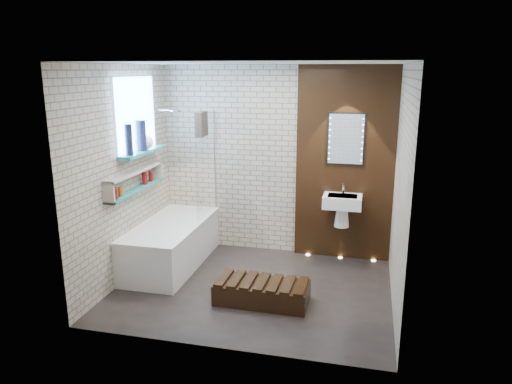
% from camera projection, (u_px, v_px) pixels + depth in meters
% --- Properties ---
extents(ground, '(3.20, 3.20, 0.00)m').
position_uv_depth(ground, '(253.00, 288.00, 5.70)').
color(ground, black).
rests_on(ground, ground).
extents(room_shell, '(3.24, 3.20, 2.60)m').
position_uv_depth(room_shell, '(253.00, 182.00, 5.38)').
color(room_shell, '#C0B198').
rests_on(room_shell, ground).
extents(walnut_panel, '(1.30, 0.06, 2.60)m').
position_uv_depth(walnut_panel, '(345.00, 165.00, 6.36)').
color(walnut_panel, black).
rests_on(walnut_panel, ground).
extents(clerestory_window, '(0.18, 1.00, 0.94)m').
position_uv_depth(clerestory_window, '(137.00, 122.00, 5.91)').
color(clerestory_window, '#7FADE0').
rests_on(clerestory_window, room_shell).
extents(display_niche, '(0.14, 1.30, 0.26)m').
position_uv_depth(display_niche, '(135.00, 181.00, 5.89)').
color(display_niche, teal).
rests_on(display_niche, room_shell).
extents(bathtub, '(0.79, 1.74, 0.70)m').
position_uv_depth(bathtub, '(171.00, 244.00, 6.33)').
color(bathtub, white).
rests_on(bathtub, ground).
extents(bath_screen, '(0.01, 0.78, 1.40)m').
position_uv_depth(bath_screen, '(206.00, 166.00, 6.42)').
color(bath_screen, white).
rests_on(bath_screen, bathtub).
extents(towel, '(0.09, 0.24, 0.32)m').
position_uv_depth(towel, '(201.00, 124.00, 6.15)').
color(towel, black).
rests_on(towel, bath_screen).
extents(shower_head, '(0.18, 0.18, 0.02)m').
position_uv_depth(shower_head, '(176.00, 110.00, 6.39)').
color(shower_head, silver).
rests_on(shower_head, room_shell).
extents(washbasin, '(0.50, 0.36, 0.58)m').
position_uv_depth(washbasin, '(342.00, 206.00, 6.30)').
color(washbasin, white).
rests_on(washbasin, walnut_panel).
extents(led_mirror, '(0.50, 0.02, 0.70)m').
position_uv_depth(led_mirror, '(346.00, 139.00, 6.24)').
color(led_mirror, black).
rests_on(led_mirror, walnut_panel).
extents(walnut_step, '(1.04, 0.48, 0.23)m').
position_uv_depth(walnut_step, '(262.00, 293.00, 5.33)').
color(walnut_step, black).
rests_on(walnut_step, ground).
extents(niche_bottles, '(0.06, 0.98, 0.16)m').
position_uv_depth(niche_bottles, '(136.00, 183.00, 5.89)').
color(niche_bottles, '#B8621C').
rests_on(niche_bottles, display_niche).
extents(sill_vases, '(0.18, 0.57, 0.38)m').
position_uv_depth(sill_vases, '(141.00, 139.00, 5.90)').
color(sill_vases, '#131C36').
rests_on(sill_vases, clerestory_window).
extents(floor_uplights, '(0.96, 0.06, 0.01)m').
position_uv_depth(floor_uplights, '(340.00, 258.00, 6.62)').
color(floor_uplights, '#FFD899').
rests_on(floor_uplights, ground).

